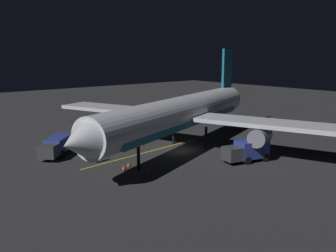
{
  "coord_description": "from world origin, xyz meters",
  "views": [
    {
      "loc": [
        -33.88,
        30.7,
        12.35
      ],
      "look_at": [
        0.0,
        2.0,
        3.5
      ],
      "focal_mm": 38.91,
      "sensor_mm": 36.0,
      "label": 1
    }
  ],
  "objects_px": {
    "baggage_truck": "(57,146)",
    "traffic_cone_near_right": "(148,171)",
    "airliner": "(182,114)",
    "traffic_cone_near_left": "(123,168)",
    "traffic_cone_under_wing": "(142,144)",
    "traffic_cone_far": "(128,165)",
    "catering_truck": "(247,151)",
    "ground_crew_worker": "(96,155)"
  },
  "relations": [
    {
      "from": "baggage_truck",
      "to": "traffic_cone_near_right",
      "type": "relative_size",
      "value": 10.89
    },
    {
      "from": "airliner",
      "to": "traffic_cone_near_right",
      "type": "relative_size",
      "value": 72.87
    },
    {
      "from": "traffic_cone_near_right",
      "to": "traffic_cone_near_left",
      "type": "bearing_deg",
      "value": 29.28
    },
    {
      "from": "baggage_truck",
      "to": "traffic_cone_near_right",
      "type": "bearing_deg",
      "value": -160.34
    },
    {
      "from": "airliner",
      "to": "traffic_cone_near_left",
      "type": "height_order",
      "value": "airliner"
    },
    {
      "from": "traffic_cone_near_right",
      "to": "traffic_cone_under_wing",
      "type": "bearing_deg",
      "value": -32.93
    },
    {
      "from": "airliner",
      "to": "traffic_cone_far",
      "type": "bearing_deg",
      "value": 99.79
    },
    {
      "from": "traffic_cone_under_wing",
      "to": "traffic_cone_near_right",
      "type": "bearing_deg",
      "value": 147.07
    },
    {
      "from": "catering_truck",
      "to": "ground_crew_worker",
      "type": "relative_size",
      "value": 3.34
    },
    {
      "from": "ground_crew_worker",
      "to": "traffic_cone_near_left",
      "type": "distance_m",
      "value": 4.38
    },
    {
      "from": "catering_truck",
      "to": "ground_crew_worker",
      "type": "height_order",
      "value": "catering_truck"
    },
    {
      "from": "ground_crew_worker",
      "to": "traffic_cone_far",
      "type": "distance_m",
      "value": 4.19
    },
    {
      "from": "traffic_cone_near_left",
      "to": "traffic_cone_near_right",
      "type": "relative_size",
      "value": 1.0
    },
    {
      "from": "baggage_truck",
      "to": "traffic_cone_under_wing",
      "type": "distance_m",
      "value": 11.19
    },
    {
      "from": "traffic_cone_under_wing",
      "to": "catering_truck",
      "type": "bearing_deg",
      "value": -159.73
    },
    {
      "from": "catering_truck",
      "to": "traffic_cone_near_left",
      "type": "bearing_deg",
      "value": 62.22
    },
    {
      "from": "traffic_cone_under_wing",
      "to": "airliner",
      "type": "bearing_deg",
      "value": -148.22
    },
    {
      "from": "ground_crew_worker",
      "to": "traffic_cone_near_right",
      "type": "distance_m",
      "value": 7.21
    },
    {
      "from": "airliner",
      "to": "baggage_truck",
      "type": "distance_m",
      "value": 16.2
    },
    {
      "from": "catering_truck",
      "to": "traffic_cone_near_left",
      "type": "relative_size",
      "value": 10.56
    },
    {
      "from": "baggage_truck",
      "to": "traffic_cone_near_right",
      "type": "xyz_separation_m",
      "value": [
        -12.62,
        -4.51,
        -0.93
      ]
    },
    {
      "from": "traffic_cone_near_left",
      "to": "traffic_cone_far",
      "type": "bearing_deg",
      "value": -61.36
    },
    {
      "from": "baggage_truck",
      "to": "ground_crew_worker",
      "type": "xyz_separation_m",
      "value": [
        -5.82,
        -2.2,
        -0.29
      ]
    },
    {
      "from": "catering_truck",
      "to": "traffic_cone_under_wing",
      "type": "relative_size",
      "value": 10.56
    },
    {
      "from": "traffic_cone_near_right",
      "to": "traffic_cone_far",
      "type": "relative_size",
      "value": 1.0
    },
    {
      "from": "airliner",
      "to": "traffic_cone_under_wing",
      "type": "bearing_deg",
      "value": 31.78
    },
    {
      "from": "ground_crew_worker",
      "to": "traffic_cone_near_left",
      "type": "bearing_deg",
      "value": -168.31
    },
    {
      "from": "traffic_cone_near_left",
      "to": "ground_crew_worker",
      "type": "bearing_deg",
      "value": 11.69
    },
    {
      "from": "catering_truck",
      "to": "traffic_cone_far",
      "type": "bearing_deg",
      "value": 58.15
    },
    {
      "from": "traffic_cone_far",
      "to": "traffic_cone_near_left",
      "type": "bearing_deg",
      "value": 118.64
    },
    {
      "from": "ground_crew_worker",
      "to": "traffic_cone_under_wing",
      "type": "height_order",
      "value": "ground_crew_worker"
    },
    {
      "from": "ground_crew_worker",
      "to": "traffic_cone_under_wing",
      "type": "distance_m",
      "value": 9.0
    },
    {
      "from": "baggage_truck",
      "to": "traffic_cone_near_left",
      "type": "distance_m",
      "value": 10.57
    },
    {
      "from": "traffic_cone_near_right",
      "to": "catering_truck",
      "type": "bearing_deg",
      "value": -110.16
    },
    {
      "from": "traffic_cone_near_left",
      "to": "traffic_cone_near_right",
      "type": "bearing_deg",
      "value": -150.72
    },
    {
      "from": "baggage_truck",
      "to": "traffic_cone_far",
      "type": "xyz_separation_m",
      "value": [
        -9.5,
        -4.11,
        -0.93
      ]
    },
    {
      "from": "traffic_cone_near_left",
      "to": "traffic_cone_under_wing",
      "type": "height_order",
      "value": "same"
    },
    {
      "from": "ground_crew_worker",
      "to": "traffic_cone_near_right",
      "type": "height_order",
      "value": "ground_crew_worker"
    },
    {
      "from": "airliner",
      "to": "baggage_truck",
      "type": "height_order",
      "value": "airliner"
    },
    {
      "from": "airliner",
      "to": "traffic_cone_far",
      "type": "height_order",
      "value": "airliner"
    },
    {
      "from": "airliner",
      "to": "traffic_cone_far",
      "type": "distance_m",
      "value": 10.75
    },
    {
      "from": "catering_truck",
      "to": "traffic_cone_under_wing",
      "type": "bearing_deg",
      "value": 20.27
    }
  ]
}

